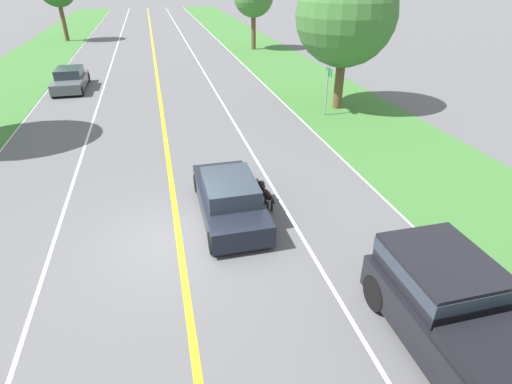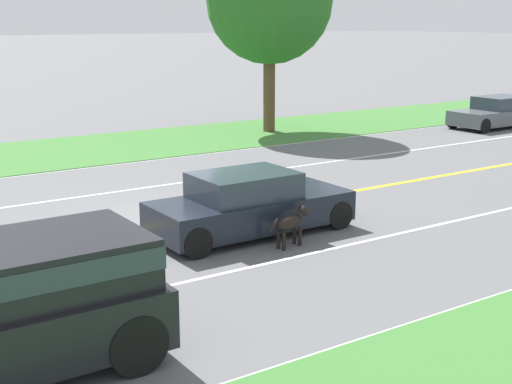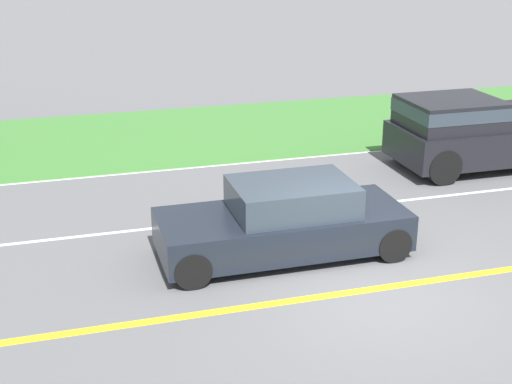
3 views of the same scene
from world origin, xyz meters
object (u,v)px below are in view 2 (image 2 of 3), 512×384
object	(u,v)px
dog	(293,222)
oncoming_car	(498,113)
ego_car	(249,205)
roadside_tree_left_near	(270,1)

from	to	relation	value
dog	oncoming_car	world-z (taller)	oncoming_car
oncoming_car	dog	bearing A→B (deg)	115.89
oncoming_car	ego_car	bearing A→B (deg)	112.22
roadside_tree_left_near	ego_car	bearing A→B (deg)	-36.60
ego_car	oncoming_car	world-z (taller)	ego_car
ego_car	oncoming_car	distance (m)	18.85
ego_car	roadside_tree_left_near	xyz separation A→B (m)	(-11.50, 8.54, 4.58)
oncoming_car	roadside_tree_left_near	distance (m)	10.94
dog	oncoming_car	distance (m)	19.12
ego_car	dog	size ratio (longest dim) A/B	3.70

